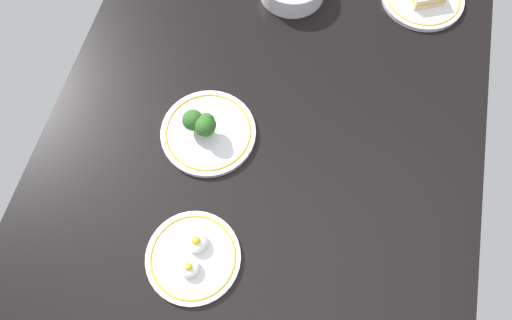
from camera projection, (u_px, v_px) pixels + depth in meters
The scene contains 3 objects.
dining_table at pixel (256, 167), 110.28cm from camera, with size 148.70×102.25×4.00cm, color black.
plate_eggs at pixel (193, 257), 99.09cm from camera, with size 20.14×20.14×4.45cm.
plate_broccoli at pixel (206, 130), 109.57cm from camera, with size 22.36×22.36×7.86cm.
Camera 1 is at (-40.66, -9.70, 104.06)cm, focal length 33.15 mm.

